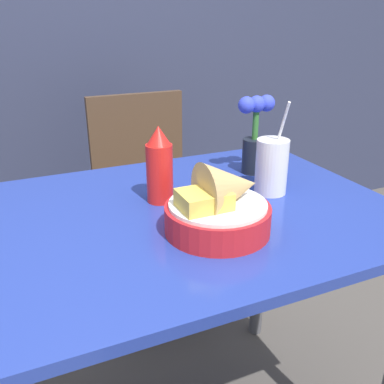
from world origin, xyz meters
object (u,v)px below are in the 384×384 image
drink_cup (271,168)px  flower_vase (255,135)px  chair_far_window (145,186)px  food_basket (221,206)px  ketchup_bottle (159,166)px

drink_cup → flower_vase: bearing=74.8°
flower_vase → drink_cup: bearing=-105.2°
chair_far_window → drink_cup: drink_cup is taller
chair_far_window → food_basket: food_basket is taller
flower_vase → chair_far_window: bearing=103.9°
food_basket → drink_cup: (0.22, 0.14, 0.01)m
flower_vase → ketchup_bottle: bearing=-165.2°
drink_cup → flower_vase: size_ratio=1.08×
food_basket → ketchup_bottle: size_ratio=1.18×
ketchup_bottle → flower_vase: size_ratio=0.85×
chair_far_window → flower_vase: size_ratio=3.99×
chair_far_window → flower_vase: flower_vase is taller
ketchup_bottle → drink_cup: 0.29m
ketchup_bottle → flower_vase: (0.32, 0.08, 0.02)m
drink_cup → food_basket: bearing=-147.7°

